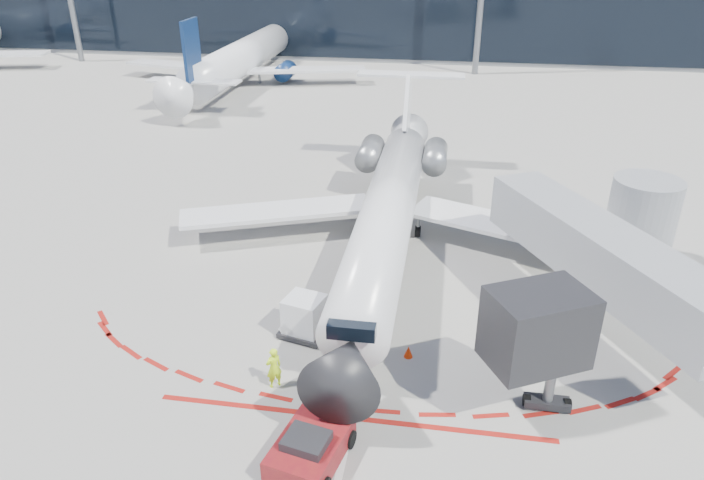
% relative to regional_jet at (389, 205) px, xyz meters
% --- Properties ---
extents(ground, '(260.00, 260.00, 0.00)m').
position_rel_regional_jet_xyz_m(ground, '(0.21, -1.99, -2.37)').
color(ground, gray).
rests_on(ground, ground).
extents(apron_centerline, '(0.25, 40.00, 0.01)m').
position_rel_regional_jet_xyz_m(apron_centerline, '(0.21, 0.01, -2.37)').
color(apron_centerline, silver).
rests_on(apron_centerline, ground).
extents(apron_stop_bar, '(14.00, 0.25, 0.01)m').
position_rel_regional_jet_xyz_m(apron_stop_bar, '(0.21, -13.49, -2.37)').
color(apron_stop_bar, maroon).
rests_on(apron_stop_bar, ground).
extents(jet_bridge, '(10.03, 15.20, 4.90)m').
position_rel_regional_jet_xyz_m(jet_bridge, '(10.00, -5.01, 0.63)').
color(jet_bridge, '#919599').
rests_on(jet_bridge, ground).
extents(regional_jet, '(23.02, 28.39, 7.11)m').
position_rel_regional_jet_xyz_m(regional_jet, '(0.00, 0.00, 0.00)').
color(regional_jet, silver).
rests_on(regional_jet, ground).
extents(pushback_tug, '(2.63, 4.97, 1.26)m').
position_rel_regional_jet_xyz_m(pushback_tug, '(-0.79, -15.64, -1.82)').
color(pushback_tug, maroon).
rests_on(pushback_tug, ground).
extents(ramp_worker, '(0.73, 0.71, 1.68)m').
position_rel_regional_jet_xyz_m(ramp_worker, '(-2.92, -12.23, -1.53)').
color(ramp_worker, '#C9FF1A').
rests_on(ramp_worker, ground).
extents(uld_container, '(2.23, 2.03, 1.78)m').
position_rel_regional_jet_xyz_m(uld_container, '(-2.55, -8.82, -1.50)').
color(uld_container, black).
rests_on(uld_container, ground).
extents(safety_cone_right, '(0.36, 0.36, 0.50)m').
position_rel_regional_jet_xyz_m(safety_cone_right, '(1.85, -9.67, -2.13)').
color(safety_cone_right, red).
rests_on(safety_cone_right, ground).
extents(bg_airliner_1, '(32.02, 33.90, 10.36)m').
position_rel_regional_jet_xyz_m(bg_airliner_1, '(-20.31, 37.82, 2.80)').
color(bg_airliner_1, silver).
rests_on(bg_airliner_1, ground).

